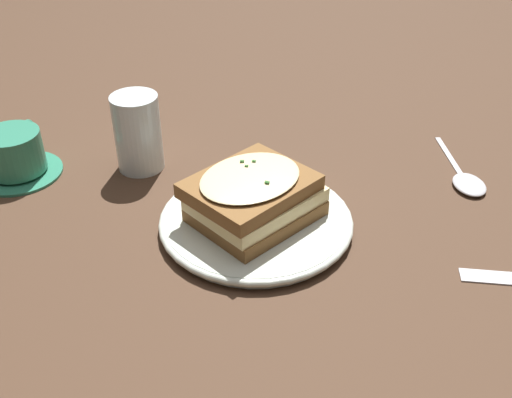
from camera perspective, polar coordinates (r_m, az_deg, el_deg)
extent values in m
plane|color=#473021|center=(0.79, -0.19, -1.34)|extent=(2.40, 2.40, 0.00)
cylinder|color=silver|center=(0.76, 0.00, -2.21)|extent=(0.23, 0.23, 0.02)
torus|color=silver|center=(0.75, 0.00, -2.02)|extent=(0.24, 0.24, 0.01)
cube|color=brown|center=(0.75, 0.00, -1.15)|extent=(0.16, 0.14, 0.02)
cube|color=#EFDB93|center=(0.74, 0.00, 0.02)|extent=(0.16, 0.13, 0.02)
cube|color=brown|center=(0.73, -0.56, 1.23)|extent=(0.16, 0.13, 0.02)
ellipsoid|color=beige|center=(0.72, -0.56, 2.09)|extent=(0.15, 0.12, 0.01)
cube|color=#2D6028|center=(0.74, -1.33, 3.64)|extent=(0.01, 0.01, 0.00)
cube|color=#2D6028|center=(0.74, -0.26, 3.56)|extent=(0.00, 0.01, 0.00)
cube|color=#2D6028|center=(0.73, -1.19, 3.30)|extent=(0.00, 0.01, 0.00)
cube|color=#2D6028|center=(0.70, 1.06, 1.61)|extent=(0.01, 0.01, 0.00)
cylinder|color=#338466|center=(0.93, -21.65, 2.45)|extent=(0.12, 0.12, 0.01)
cylinder|color=#338466|center=(0.91, -22.08, 4.21)|extent=(0.08, 0.08, 0.06)
cylinder|color=#381E0F|center=(0.90, -22.39, 5.43)|extent=(0.07, 0.07, 0.00)
torus|color=#338466|center=(0.95, -20.86, 5.81)|extent=(0.04, 0.03, 0.04)
cylinder|color=silver|center=(0.87, -11.20, 6.21)|extent=(0.07, 0.07, 0.11)
cube|color=silver|center=(0.74, 21.37, -6.88)|extent=(0.05, 0.07, 0.00)
cube|color=#333335|center=(0.73, 20.71, -7.07)|extent=(0.02, 0.03, 0.00)
cube|color=#333335|center=(0.73, 20.63, -6.79)|extent=(0.02, 0.03, 0.00)
cube|color=#333335|center=(0.74, 20.56, -6.51)|extent=(0.02, 0.03, 0.00)
cube|color=silver|center=(0.95, 17.93, 3.94)|extent=(0.09, 0.08, 0.00)
ellipsoid|color=silver|center=(0.88, 19.65, 1.30)|extent=(0.07, 0.07, 0.01)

